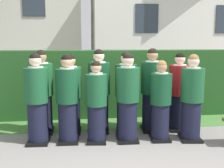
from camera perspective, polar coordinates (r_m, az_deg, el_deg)
name	(u,v)px	position (r m, az deg, el deg)	size (l,w,h in m)	color
ground_plane	(114,141)	(5.29, 0.36, -11.79)	(60.00, 60.00, 0.00)	gray
student_front_row_0	(37,101)	(5.16, -15.45, -3.41)	(0.43, 0.49, 1.67)	black
student_front_row_1	(68,101)	(5.09, -9.28, -3.52)	(0.43, 0.48, 1.64)	black
student_front_row_2	(96,104)	(5.04, -3.29, -4.21)	(0.40, 0.47, 1.52)	black
student_front_row_3	(128,100)	(5.09, 3.29, -3.31)	(0.43, 0.48, 1.66)	black
student_front_row_4	(161,103)	(5.22, 10.18, -3.89)	(0.40, 0.45, 1.53)	black
student_front_row_5	(192,100)	(5.34, 16.38, -3.19)	(0.43, 0.51, 1.64)	black
student_rear_row_0	(42,94)	(5.72, -14.39, -2.01)	(0.44, 0.49, 1.70)	black
student_rear_row_1	(71,96)	(5.61, -8.58, -2.48)	(0.42, 0.48, 1.62)	black
student_rear_row_2	(99,93)	(5.61, -2.72, -1.88)	(0.45, 0.56, 1.72)	black
student_rear_row_3	(126,94)	(5.59, 2.92, -2.14)	(0.45, 0.53, 1.67)	black
student_rear_row_4	(152,92)	(5.72, 8.32, -1.66)	(0.45, 0.52, 1.73)	black
student_in_red_blazer	(179,94)	(5.88, 13.82, -2.00)	(0.43, 0.54, 1.64)	black
hedge	(105,83)	(6.87, -1.57, 0.19)	(8.52, 0.70, 1.65)	#214C1E
school_building_main	(172,8)	(13.13, 12.53, 15.36)	(7.68, 3.88, 6.59)	silver
lawn_strip	(108,124)	(6.28, -0.86, -8.36)	(8.52, 0.90, 0.01)	#477A38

